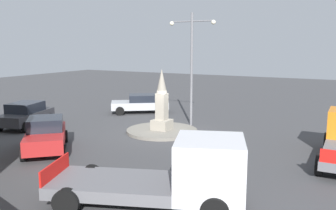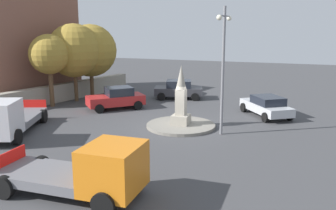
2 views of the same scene
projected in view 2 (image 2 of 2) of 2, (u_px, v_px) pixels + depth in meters
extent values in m
plane|color=#424244|center=(181.00, 127.00, 22.59)|extent=(80.00, 80.00, 0.00)
cylinder|color=gray|center=(181.00, 126.00, 22.57)|extent=(4.16, 4.16, 0.18)
cube|color=#9E9687|center=(181.00, 120.00, 22.49)|extent=(1.01, 1.01, 0.58)
cube|color=#9E9687|center=(181.00, 102.00, 22.26)|extent=(0.58, 0.58, 1.55)
cone|color=#9E9687|center=(181.00, 77.00, 21.94)|extent=(0.64, 0.64, 1.44)
cylinder|color=slate|center=(223.00, 72.00, 20.37)|extent=(0.16, 0.16, 7.03)
cylinder|color=slate|center=(227.00, 16.00, 20.37)|extent=(1.40, 0.08, 0.08)
cylinder|color=slate|center=(222.00, 16.00, 19.08)|extent=(1.40, 0.08, 0.08)
sphere|color=#F2EACC|center=(229.00, 18.00, 21.04)|extent=(0.28, 0.28, 0.28)
sphere|color=#F2EACC|center=(219.00, 18.00, 18.45)|extent=(0.28, 0.28, 0.28)
cube|color=#B22323|center=(116.00, 100.00, 27.21)|extent=(4.04, 4.16, 0.68)
cube|color=#1E232D|center=(119.00, 91.00, 27.18)|extent=(2.42, 2.43, 0.60)
cylinder|color=black|center=(99.00, 109.00, 25.94)|extent=(0.60, 0.62, 0.64)
cylinder|color=black|center=(94.00, 104.00, 27.50)|extent=(0.60, 0.62, 0.64)
cylinder|color=black|center=(138.00, 105.00, 27.06)|extent=(0.60, 0.62, 0.64)
cylinder|color=black|center=(130.00, 101.00, 28.62)|extent=(0.60, 0.62, 0.64)
cube|color=#B7BABF|center=(266.00, 107.00, 25.14)|extent=(4.47, 3.86, 0.55)
cube|color=#1E232D|center=(268.00, 100.00, 24.81)|extent=(2.58, 2.48, 0.52)
cylinder|color=black|center=(244.00, 107.00, 26.35)|extent=(0.65, 0.55, 0.64)
cylinder|color=black|center=(266.00, 106.00, 26.82)|extent=(0.65, 0.55, 0.64)
cylinder|color=black|center=(265.00, 117.00, 23.57)|extent=(0.65, 0.55, 0.64)
cylinder|color=black|center=(290.00, 116.00, 24.04)|extent=(0.65, 0.55, 0.64)
cube|color=#38383D|center=(178.00, 91.00, 30.94)|extent=(2.75, 4.22, 0.63)
cube|color=#1E232D|center=(179.00, 84.00, 30.81)|extent=(2.10, 2.35, 0.58)
cylinder|color=black|center=(161.00, 97.00, 30.23)|extent=(0.39, 0.68, 0.64)
cylinder|color=black|center=(163.00, 93.00, 31.94)|extent=(0.39, 0.68, 0.64)
cylinder|color=black|center=(195.00, 97.00, 30.07)|extent=(0.39, 0.68, 0.64)
cylinder|color=black|center=(195.00, 93.00, 31.79)|extent=(0.39, 0.68, 0.64)
cube|color=slate|center=(19.00, 118.00, 22.30)|extent=(4.53, 3.41, 0.38)
cube|color=red|center=(30.00, 104.00, 24.15)|extent=(0.76, 1.96, 0.50)
cylinder|color=black|center=(17.00, 137.00, 19.19)|extent=(0.89, 0.55, 0.84)
cylinder|color=black|center=(44.00, 116.00, 23.50)|extent=(0.89, 0.55, 0.84)
cylinder|color=black|center=(9.00, 116.00, 23.46)|extent=(0.89, 0.55, 0.84)
cube|color=orange|center=(113.00, 168.00, 12.95)|extent=(2.17, 1.89, 1.64)
cube|color=slate|center=(47.00, 175.00, 13.94)|extent=(2.18, 3.69, 0.36)
cube|color=red|center=(7.00, 159.00, 14.41)|extent=(2.06, 0.08, 0.50)
cylinder|color=black|center=(131.00, 179.00, 14.07)|extent=(0.29, 0.84, 0.84)
cylinder|color=black|center=(104.00, 204.00, 12.08)|extent=(0.29, 0.84, 0.84)
cylinder|color=black|center=(42.00, 166.00, 15.31)|extent=(0.29, 0.84, 0.84)
cylinder|color=black|center=(4.00, 187.00, 13.32)|extent=(0.29, 0.84, 0.84)
cube|color=#9E9687|center=(51.00, 94.00, 29.15)|extent=(16.60, 5.25, 1.39)
cube|color=brown|center=(12.00, 48.00, 30.96)|extent=(10.56, 8.41, 8.17)
cylinder|color=brown|center=(92.00, 83.00, 31.27)|extent=(0.32, 0.32, 2.43)
sphere|color=olive|center=(90.00, 51.00, 30.68)|extent=(4.29, 4.29, 4.29)
cylinder|color=brown|center=(51.00, 87.00, 27.91)|extent=(0.34, 0.34, 2.89)
sphere|color=olive|center=(49.00, 54.00, 27.37)|extent=(2.94, 2.94, 2.94)
cylinder|color=brown|center=(76.00, 85.00, 29.85)|extent=(0.30, 0.30, 2.57)
sphere|color=olive|center=(74.00, 51.00, 29.26)|extent=(4.20, 4.20, 4.20)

